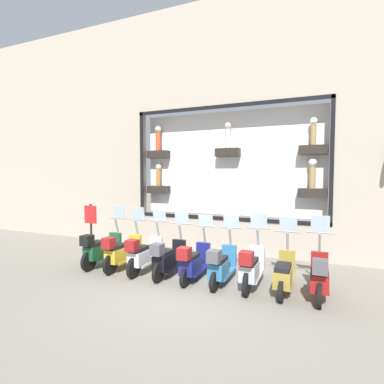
# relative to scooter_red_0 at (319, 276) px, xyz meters

# --- Properties ---
(ground_plane) EXTENTS (120.00, 120.00, 0.00)m
(ground_plane) POSITION_rel_scooter_red_0_xyz_m (-0.56, 2.94, -0.48)
(ground_plane) COLOR gray
(building_facade) EXTENTS (1.20, 36.00, 8.47)m
(building_facade) POSITION_rel_scooter_red_0_xyz_m (3.05, 2.94, 3.85)
(building_facade) COLOR #ADA08E
(building_facade) RESTS_ON ground_plane
(scooter_red_0) EXTENTS (1.80, 0.61, 1.68)m
(scooter_red_0) POSITION_rel_scooter_red_0_xyz_m (0.00, 0.00, 0.00)
(scooter_red_0) COLOR black
(scooter_red_0) RESTS_ON ground_plane
(scooter_olive_1) EXTENTS (1.79, 0.61, 1.61)m
(scooter_olive_1) POSITION_rel_scooter_red_0_xyz_m (0.05, 0.72, -0.06)
(scooter_olive_1) COLOR black
(scooter_olive_1) RESTS_ON ground_plane
(scooter_silver_2) EXTENTS (1.81, 0.60, 1.67)m
(scooter_silver_2) POSITION_rel_scooter_red_0_xyz_m (0.00, 1.45, 0.00)
(scooter_silver_2) COLOR black
(scooter_silver_2) RESTS_ON ground_plane
(scooter_teal_3) EXTENTS (1.79, 0.60, 1.58)m
(scooter_teal_3) POSITION_rel_scooter_red_0_xyz_m (-0.01, 2.17, -0.02)
(scooter_teal_3) COLOR black
(scooter_teal_3) RESTS_ON ground_plane
(scooter_navy_4) EXTENTS (1.79, 0.61, 1.54)m
(scooter_navy_4) POSITION_rel_scooter_red_0_xyz_m (-0.01, 2.90, -0.02)
(scooter_navy_4) COLOR black
(scooter_navy_4) RESTS_ON ground_plane
(scooter_black_5) EXTENTS (1.80, 0.60, 1.59)m
(scooter_black_5) POSITION_rel_scooter_red_0_xyz_m (-0.01, 3.62, -0.01)
(scooter_black_5) COLOR black
(scooter_black_5) RESTS_ON ground_plane
(scooter_white_6) EXTENTS (1.81, 0.60, 1.61)m
(scooter_white_6) POSITION_rel_scooter_red_0_xyz_m (0.00, 4.35, 0.00)
(scooter_white_6) COLOR black
(scooter_white_6) RESTS_ON ground_plane
(scooter_yellow_7) EXTENTS (1.81, 0.61, 1.66)m
(scooter_yellow_7) POSITION_rel_scooter_red_0_xyz_m (0.00, 5.07, 0.00)
(scooter_yellow_7) COLOR black
(scooter_yellow_7) RESTS_ON ground_plane
(scooter_green_8) EXTENTS (1.81, 0.61, 1.68)m
(scooter_green_8) POSITION_rel_scooter_red_0_xyz_m (0.01, 5.80, 0.01)
(scooter_green_8) COLOR black
(scooter_green_8) RESTS_ON ground_plane
(shop_sign_post) EXTENTS (0.36, 0.45, 1.72)m
(shop_sign_post) POSITION_rel_scooter_red_0_xyz_m (0.53, 6.60, 0.45)
(shop_sign_post) COLOR #232326
(shop_sign_post) RESTS_ON ground_plane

